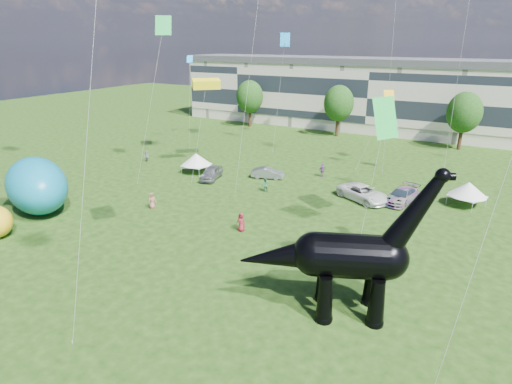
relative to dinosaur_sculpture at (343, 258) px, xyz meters
The scene contains 14 objects.
ground 7.66m from the dinosaur_sculpture, 151.65° to the right, with size 220.00×220.00×0.00m, color #16330C.
terrace_row 60.49m from the dinosaur_sculpture, 103.25° to the left, with size 78.00×11.00×12.00m, color beige.
tree_far_left 61.45m from the dinosaur_sculpture, 125.73° to the left, with size 5.20×5.20×9.44m.
tree_mid_left 53.00m from the dinosaur_sculpture, 109.70° to the left, with size 5.20×5.20×9.44m.
tree_mid_right 49.95m from the dinosaur_sculpture, 87.53° to the left, with size 5.20×5.20×9.44m.
dinosaur_sculpture is the anchor object (origin of this frame).
car_silver 29.46m from the dinosaur_sculpture, 141.28° to the left, with size 1.86×4.62×1.57m, color #ADAEB2.
car_grey 28.05m from the dinosaur_sculpture, 127.54° to the left, with size 1.40×4.01×1.32m, color gray.
car_white 20.97m from the dinosaur_sculpture, 102.30° to the left, with size 2.75×5.96×1.66m, color white.
car_dark 21.95m from the dinosaur_sculpture, 91.87° to the left, with size 2.18×5.37×1.56m, color #595960.
gazebo_near 24.72m from the dinosaur_sculpture, 77.47° to the left, with size 4.92×4.92×2.59m.
gazebo_left 32.62m from the dinosaur_sculpture, 143.12° to the left, with size 3.80×3.80×2.60m.
inflatable_teal 31.76m from the dinosaur_sculpture, behind, with size 8.79×5.49×5.49m, color #0D7CA2.
visitors 13.70m from the dinosaur_sculpture, 119.32° to the left, with size 48.53×44.05×1.86m.
Camera 1 is at (12.70, -19.57, 16.40)m, focal length 30.00 mm.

